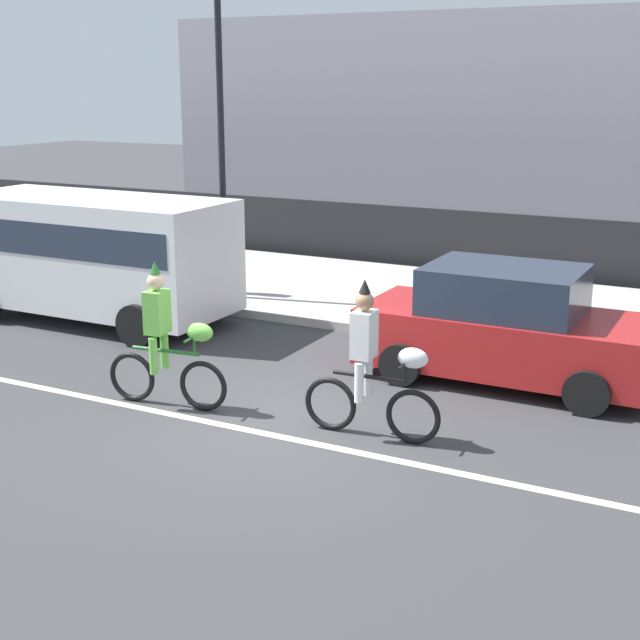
{
  "coord_description": "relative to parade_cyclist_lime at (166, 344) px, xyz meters",
  "views": [
    {
      "loc": [
        5.15,
        -9.08,
        4.12
      ],
      "look_at": [
        -0.18,
        1.2,
        1.0
      ],
      "focal_mm": 50.0,
      "sensor_mm": 36.0,
      "label": 1
    }
  ],
  "objects": [
    {
      "name": "ground_plane",
      "position": [
        1.66,
        0.25,
        -0.84
      ],
      "size": [
        80.0,
        80.0,
        0.0
      ],
      "primitive_type": "plane",
      "color": "#38383A"
    },
    {
      "name": "road_centre_line",
      "position": [
        1.66,
        -0.25,
        -0.84
      ],
      "size": [
        36.0,
        0.14,
        0.01
      ],
      "primitive_type": "cube",
      "color": "beige",
      "rests_on": "ground"
    },
    {
      "name": "sidewalk_curb",
      "position": [
        1.66,
        6.75,
        -0.77
      ],
      "size": [
        60.0,
        5.0,
        0.15
      ],
      "primitive_type": "cube",
      "color": "#ADAAA3",
      "rests_on": "ground"
    },
    {
      "name": "fence_line",
      "position": [
        1.66,
        9.65,
        -0.14
      ],
      "size": [
        40.0,
        0.08,
        1.4
      ],
      "primitive_type": "cube",
      "color": "black",
      "rests_on": "ground"
    },
    {
      "name": "parade_cyclist_lime",
      "position": [
        0.0,
        0.0,
        0.0
      ],
      "size": [
        1.72,
        0.51,
        1.92
      ],
      "color": "black",
      "rests_on": "ground"
    },
    {
      "name": "parade_cyclist_zebra",
      "position": [
        2.79,
        0.26,
        0.0
      ],
      "size": [
        1.72,
        0.5,
        1.92
      ],
      "color": "black",
      "rests_on": "ground"
    },
    {
      "name": "parked_van_white",
      "position": [
        -3.69,
        2.95,
        0.44
      ],
      "size": [
        5.0,
        2.22,
        2.18
      ],
      "color": "white",
      "rests_on": "ground"
    },
    {
      "name": "parked_car_red",
      "position": [
        3.62,
        3.02,
        -0.06
      ],
      "size": [
        4.1,
        1.92,
        1.64
      ],
      "color": "#AD1E1E",
      "rests_on": "ground"
    },
    {
      "name": "street_lamp_post",
      "position": [
        -2.37,
        4.97,
        3.15
      ],
      "size": [
        0.36,
        0.36,
        5.86
      ],
      "color": "black",
      "rests_on": "sidewalk_curb"
    },
    {
      "name": "pedestrian_onlooker",
      "position": [
        -2.46,
        5.27,
        0.17
      ],
      "size": [
        0.32,
        0.2,
        1.62
      ],
      "color": "#33333D",
      "rests_on": "sidewalk_curb"
    }
  ]
}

